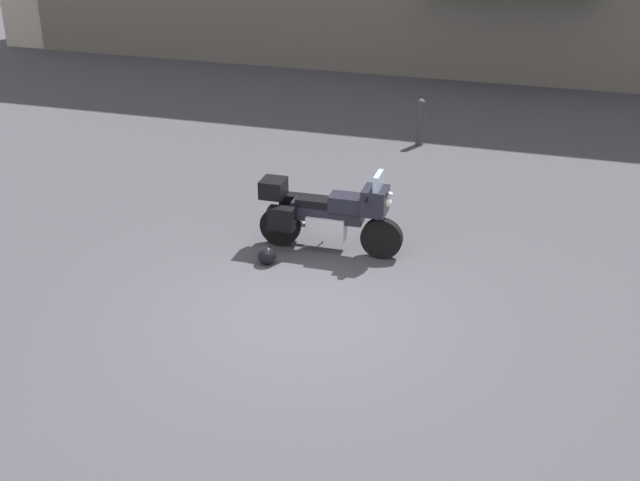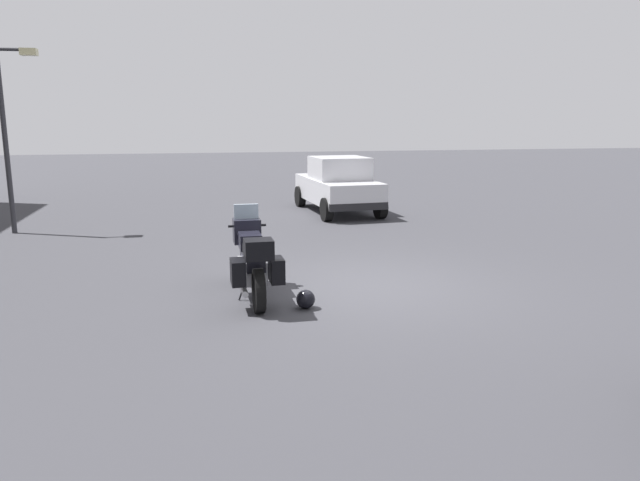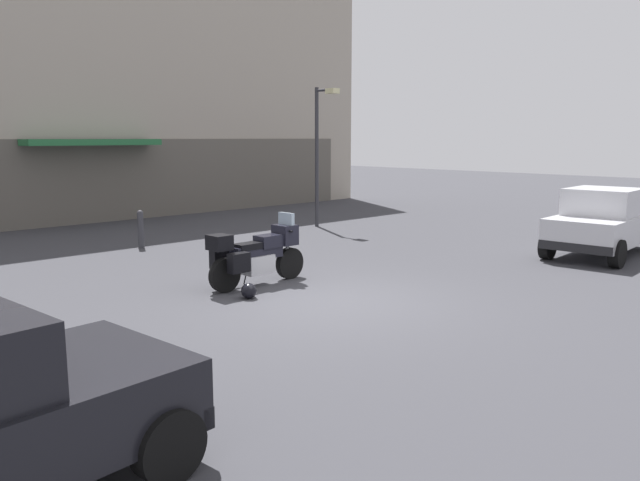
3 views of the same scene
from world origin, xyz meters
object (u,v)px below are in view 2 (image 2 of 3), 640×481
at_px(helmet, 306,299).
at_px(streetlamp_curbside, 10,120).
at_px(car_hatchback_near, 338,185).
at_px(motorcycle, 252,258).

distance_m(helmet, streetlamp_curbside, 9.58).
distance_m(car_hatchback_near, streetlamp_curbside, 8.69).
xyz_separation_m(car_hatchback_near, streetlamp_curbside, (-1.58, 8.33, 1.90)).
relative_size(motorcycle, helmet, 8.08).
bearing_deg(motorcycle, car_hatchback_near, -23.24).
bearing_deg(helmet, car_hatchback_near, -16.47).
xyz_separation_m(motorcycle, car_hatchback_near, (8.09, -3.31, 0.19)).
height_order(car_hatchback_near, streetlamp_curbside, streetlamp_curbside).
relative_size(motorcycle, car_hatchback_near, 0.57).
height_order(motorcycle, helmet, motorcycle).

